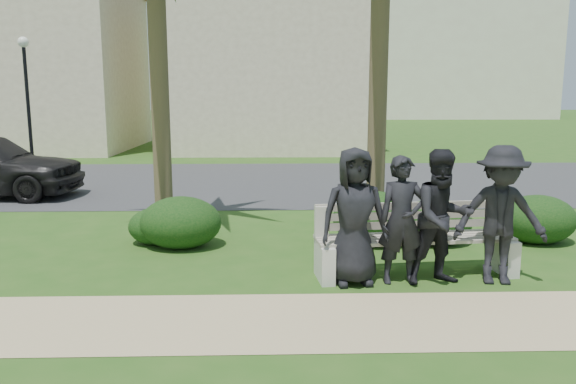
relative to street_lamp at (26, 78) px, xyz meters
name	(u,v)px	position (x,y,z in m)	size (l,w,h in m)	color
ground	(326,269)	(9.00, -12.00, -2.94)	(160.00, 160.00, 0.00)	#275016
footpath	(342,320)	(9.00, -13.80, -2.94)	(30.00, 1.60, 0.01)	tan
asphalt_street	(298,181)	(9.00, -4.00, -2.94)	(160.00, 8.00, 0.01)	#2D2D30
stucco_bldg_left	(14,65)	(-3.00, 6.00, 0.72)	(10.40, 8.40, 7.30)	#C4B193
stucco_bldg_right	(265,65)	(8.00, 6.00, 0.72)	(8.40, 8.40, 7.30)	#C4B193
street_lamp	(26,78)	(0.00, 0.00, 0.00)	(0.36, 0.36, 4.29)	black
park_bench	(415,245)	(10.17, -12.29, -2.53)	(2.70, 0.86, 0.93)	#A39B88
man_a	(354,216)	(9.29, -12.59, -2.07)	(0.86, 0.56, 1.75)	black
man_b	(402,220)	(9.90, -12.59, -2.12)	(0.60, 0.39, 1.64)	black
man_c	(443,217)	(10.41, -12.64, -2.08)	(0.84, 0.65, 1.73)	black
man_d	(500,215)	(11.14, -12.64, -2.05)	(1.15, 0.66, 1.78)	black
hedge_a	(158,225)	(6.40, -10.57, -2.64)	(0.94, 0.78, 0.62)	black
hedge_b	(181,221)	(6.81, -10.78, -2.53)	(1.28, 1.06, 0.84)	black
hedge_d	(374,217)	(9.91, -10.64, -2.50)	(1.35, 1.12, 0.88)	black
hedge_e	(436,220)	(10.92, -10.68, -2.56)	(1.17, 0.96, 0.76)	black
hedge_f	(538,218)	(12.60, -10.65, -2.54)	(1.24, 1.02, 0.81)	black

